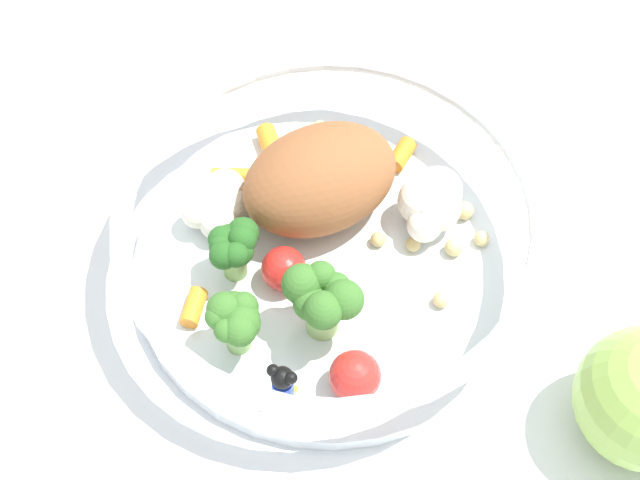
% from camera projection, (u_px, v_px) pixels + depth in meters
% --- Properties ---
extents(ground_plane, '(2.40, 2.40, 0.00)m').
position_uv_depth(ground_plane, '(329.00, 267.00, 0.59)').
color(ground_plane, white).
extents(food_container, '(0.25, 0.25, 0.07)m').
position_uv_depth(food_container, '(318.00, 231.00, 0.57)').
color(food_container, white).
rests_on(food_container, ground_plane).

